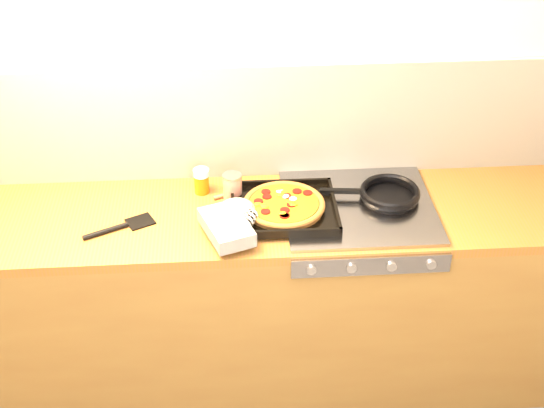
{
  "coord_description": "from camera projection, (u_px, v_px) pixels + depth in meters",
  "views": [
    {
      "loc": [
        -0.07,
        -1.38,
        2.61
      ],
      "look_at": [
        0.1,
        1.08,
        0.95
      ],
      "focal_mm": 50.0,
      "sensor_mm": 36.0,
      "label": 1
    }
  ],
  "objects": [
    {
      "name": "room_shell",
      "position": [
        243.0,
        123.0,
        3.11
      ],
      "size": [
        3.2,
        3.2,
        3.2
      ],
      "color": "white",
      "rests_on": "ground"
    },
    {
      "name": "wooden_spoon",
      "position": [
        254.0,
        188.0,
        3.15
      ],
      "size": [
        0.29,
        0.13,
        0.02
      ],
      "color": "#A06844",
      "rests_on": "counter_run"
    },
    {
      "name": "frying_pan",
      "position": [
        388.0,
        194.0,
        3.06
      ],
      "size": [
        0.42,
        0.27,
        0.04
      ],
      "color": "black",
      "rests_on": "stovetop"
    },
    {
      "name": "pizza_on_tray",
      "position": [
        268.0,
        210.0,
        2.95
      ],
      "size": [
        0.55,
        0.47,
        0.07
      ],
      "color": "black",
      "rests_on": "stovetop"
    },
    {
      "name": "black_spatula",
      "position": [
        120.0,
        227.0,
        2.92
      ],
      "size": [
        0.28,
        0.17,
        0.02
      ],
      "color": "black",
      "rests_on": "counter_run"
    },
    {
      "name": "tomato_can",
      "position": [
        232.0,
        187.0,
        3.07
      ],
      "size": [
        0.1,
        0.1,
        0.11
      ],
      "color": "maroon",
      "rests_on": "counter_run"
    },
    {
      "name": "juice_glass",
      "position": [
        202.0,
        181.0,
        3.11
      ],
      "size": [
        0.08,
        0.08,
        0.11
      ],
      "color": "#C95F0B",
      "rests_on": "counter_run"
    },
    {
      "name": "counter_run",
      "position": [
        249.0,
        298.0,
        3.27
      ],
      "size": [
        3.2,
        0.62,
        0.9
      ],
      "color": "brown",
      "rests_on": "ground"
    },
    {
      "name": "stovetop",
      "position": [
        359.0,
        207.0,
        3.04
      ],
      "size": [
        0.6,
        0.56,
        0.02
      ],
      "primitive_type": "cube",
      "color": "gray",
      "rests_on": "counter_run"
    }
  ]
}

